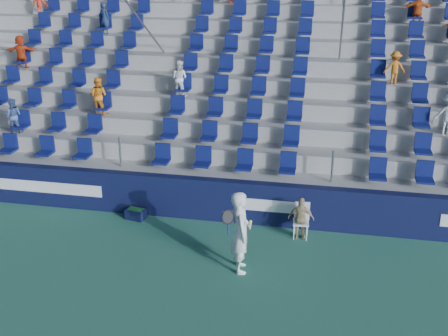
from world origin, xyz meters
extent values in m
plane|color=#2F6E57|center=(0.00, 0.00, 0.00)|extent=(70.00, 70.00, 0.00)
cube|color=#0F1338|center=(0.00, 3.15, 0.60)|extent=(24.00, 0.30, 1.20)
cube|color=white|center=(-5.00, 2.99, 0.62)|extent=(3.20, 0.02, 0.34)
cube|color=white|center=(1.50, 2.99, 0.62)|extent=(1.60, 0.02, 0.34)
cube|color=#A3A39E|center=(0.00, 3.72, 0.60)|extent=(24.00, 0.85, 1.20)
cube|color=#A3A39E|center=(0.00, 4.57, 0.85)|extent=(24.00, 0.85, 1.70)
cube|color=#A3A39E|center=(0.00, 5.42, 1.10)|extent=(24.00, 0.85, 2.20)
cube|color=#A3A39E|center=(0.00, 6.28, 1.35)|extent=(24.00, 0.85, 2.70)
cube|color=#A3A39E|center=(0.00, 7.12, 1.60)|extent=(24.00, 0.85, 3.20)
cube|color=#A3A39E|center=(0.00, 7.97, 1.85)|extent=(24.00, 0.85, 3.70)
cube|color=#A3A39E|center=(0.00, 8.82, 2.10)|extent=(24.00, 0.85, 4.20)
cube|color=#A3A39E|center=(0.00, 9.68, 2.35)|extent=(24.00, 0.85, 4.70)
cube|color=#A3A39E|center=(0.00, 10.52, 2.60)|extent=(24.00, 0.85, 5.20)
cube|color=#A3A39E|center=(0.00, 11.20, 3.10)|extent=(24.00, 0.50, 6.20)
cube|color=#0D1653|center=(0.00, 3.72, 1.55)|extent=(16.05, 0.50, 0.70)
cube|color=#0D1653|center=(0.00, 4.57, 2.05)|extent=(16.05, 0.50, 0.70)
cube|color=#0D1653|center=(0.00, 5.42, 2.55)|extent=(16.05, 0.50, 0.70)
cube|color=#0D1653|center=(0.00, 6.28, 3.05)|extent=(16.05, 0.50, 0.70)
cube|color=#0D1653|center=(0.00, 7.12, 3.55)|extent=(16.05, 0.50, 0.70)
cube|color=#0D1653|center=(0.00, 7.97, 4.05)|extent=(16.05, 0.50, 0.70)
cube|color=#0D1653|center=(0.00, 8.82, 4.55)|extent=(16.05, 0.50, 0.70)
cube|color=#0D1653|center=(0.00, 9.68, 5.05)|extent=(16.05, 0.50, 0.70)
cylinder|color=gray|center=(-3.00, 7.12, 4.35)|extent=(0.06, 7.68, 4.55)
cylinder|color=gray|center=(3.00, 7.12, 4.35)|extent=(0.06, 7.68, 4.55)
imported|color=red|center=(-7.80, 7.08, 3.76)|extent=(1.10, 0.61, 1.13)
imported|color=silver|center=(6.07, 5.38, 2.77)|extent=(0.77, 0.48, 1.14)
imported|color=white|center=(-1.92, 6.23, 3.27)|extent=(0.63, 0.53, 1.14)
imported|color=orange|center=(4.68, 7.08, 3.70)|extent=(0.66, 0.41, 0.99)
imported|color=red|center=(-8.28, 9.62, 5.21)|extent=(0.71, 0.47, 1.02)
imported|color=navy|center=(-5.35, 8.77, 4.75)|extent=(0.47, 0.38, 1.11)
imported|color=#455D97|center=(-6.83, 4.52, 2.25)|extent=(0.63, 0.55, 1.10)
imported|color=orange|center=(-4.32, 5.38, 2.79)|extent=(0.60, 0.47, 1.19)
imported|color=#D65119|center=(5.46, 9.62, 5.24)|extent=(1.05, 0.58, 1.08)
imported|color=white|center=(1.01, 0.67, 1.00)|extent=(0.64, 0.82, 1.99)
cylinder|color=navy|center=(0.76, 0.42, 1.18)|extent=(0.03, 0.03, 0.28)
torus|color=black|center=(0.76, 0.42, 1.48)|extent=(0.30, 0.17, 0.28)
plane|color=#262626|center=(0.76, 0.42, 1.48)|extent=(0.30, 0.16, 0.29)
sphere|color=yellow|center=(1.26, 0.47, 1.33)|extent=(0.07, 0.07, 0.07)
sphere|color=yellow|center=(1.26, 0.53, 1.36)|extent=(0.07, 0.07, 0.07)
cube|color=white|center=(2.30, 2.55, 0.43)|extent=(0.43, 0.43, 0.04)
cube|color=white|center=(2.30, 2.74, 0.68)|extent=(0.41, 0.07, 0.50)
cylinder|color=white|center=(2.13, 2.39, 0.20)|extent=(0.03, 0.03, 0.41)
cylinder|color=white|center=(2.46, 2.39, 0.20)|extent=(0.03, 0.03, 0.41)
cylinder|color=white|center=(2.13, 2.71, 0.20)|extent=(0.03, 0.03, 0.41)
cylinder|color=white|center=(2.46, 2.71, 0.20)|extent=(0.03, 0.03, 0.41)
imported|color=tan|center=(2.30, 2.50, 0.57)|extent=(0.68, 0.29, 1.15)
cube|color=#0E1436|center=(-2.31, 2.75, 0.14)|extent=(0.58, 0.44, 0.29)
cube|color=#1E662D|center=(-2.31, 2.75, 0.21)|extent=(0.47, 0.33, 0.17)
camera|label=1|loc=(2.87, -10.68, 7.07)|focal=45.00mm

